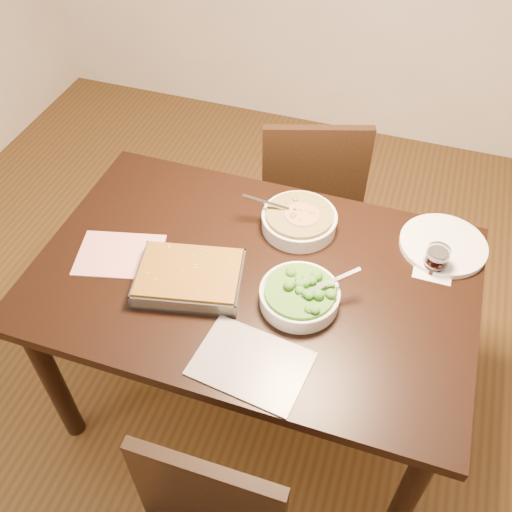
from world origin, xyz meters
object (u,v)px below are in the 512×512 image
wine_tumbler (436,259)px  dinner_plate (443,245)px  broccoli_bowl (300,295)px  baking_dish (190,277)px  table (254,293)px  stew_bowl (299,220)px  chair_far (310,190)px

wine_tumbler → dinner_plate: size_ratio=0.30×
broccoli_bowl → wine_tumbler: 0.46m
broccoli_bowl → baking_dish: 0.35m
table → broccoli_bowl: bearing=-20.9°
wine_tumbler → baking_dish: bearing=-157.1°
table → dinner_plate: size_ratio=4.89×
stew_bowl → baking_dish: size_ratio=0.78×
wine_tumbler → dinner_plate: wine_tumbler is taller
broccoli_bowl → chair_far: 0.87m
baking_dish → wine_tumbler: wine_tumbler is taller
stew_bowl → chair_far: bearing=98.1°
table → chair_far: (0.01, 0.75, -0.15)m
baking_dish → chair_far: chair_far is taller
broccoli_bowl → chair_far: chair_far is taller
broccoli_bowl → dinner_plate: broccoli_bowl is taller
stew_bowl → table: bearing=-107.5°
table → dinner_plate: bearing=29.2°
baking_dish → dinner_plate: bearing=17.2°
table → baking_dish: size_ratio=3.81×
baking_dish → chair_far: 0.91m
stew_bowl → chair_far: 0.57m
stew_bowl → dinner_plate: size_ratio=1.00×
baking_dish → chair_far: bearing=65.6°
dinner_plate → chair_far: size_ratio=0.32×
table → baking_dish: 0.24m
broccoli_bowl → baking_dish: (-0.34, -0.03, -0.00)m
stew_bowl → baking_dish: stew_bowl is taller
wine_tumbler → chair_far: size_ratio=0.09×
broccoli_bowl → table: bearing=159.1°
table → broccoli_bowl: (0.17, -0.06, 0.13)m
table → chair_far: chair_far is taller
table → stew_bowl: 0.29m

